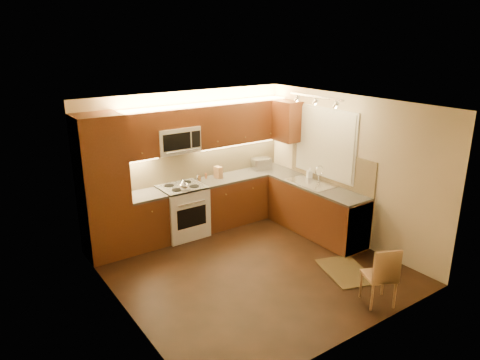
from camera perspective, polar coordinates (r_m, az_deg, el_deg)
floor at (r=6.94m, az=1.61°, el=-11.26°), size 4.00×4.00×0.01m
ceiling at (r=6.12m, az=1.81°, el=9.62°), size 4.00×4.00×0.01m
wall_back at (r=8.04m, az=-6.80°, el=2.44°), size 4.00×0.01×2.50m
wall_front at (r=5.08m, az=15.34°, el=-7.65°), size 4.00×0.01×2.50m
wall_left at (r=5.55m, az=-15.24°, el=-5.38°), size 0.01×4.00×2.50m
wall_right at (r=7.72m, az=13.73°, el=1.39°), size 0.01×4.00×2.50m
pantry at (r=7.20m, az=-17.24°, el=-0.96°), size 0.70×0.60×2.30m
base_cab_back_left at (r=7.66m, az=-12.05°, el=-5.16°), size 0.62×0.60×0.86m
counter_back_left at (r=7.50m, az=-12.27°, el=-1.99°), size 0.62×0.60×0.04m
base_cab_back_right at (r=8.57m, az=0.50°, el=-2.20°), size 1.92×0.60×0.86m
counter_back_right at (r=8.42m, az=0.51°, el=0.67°), size 1.92×0.60×0.04m
base_cab_right at (r=8.04m, az=9.75°, el=-3.88°), size 0.60×2.00×0.86m
counter_right at (r=7.88m, az=9.92°, el=-0.84°), size 0.60×2.00×0.04m
dishwasher at (r=7.60m, az=13.44°, el=-5.45°), size 0.58×0.60×0.84m
backsplash_back at (r=8.21m, az=-4.60°, el=2.48°), size 3.30×0.02×0.60m
backsplash_right at (r=7.99m, az=11.54°, el=1.72°), size 0.02×2.00×0.60m
upper_cab_back_left at (r=7.34m, az=-13.17°, el=5.61°), size 0.62×0.35×0.75m
upper_cab_back_right at (r=8.28m, az=0.02°, el=7.47°), size 1.92×0.35×0.75m
upper_cab_bridge at (r=7.57m, az=-8.42°, el=7.96°), size 0.76×0.35×0.31m
upper_cab_right_corner at (r=8.43m, az=6.12°, el=7.55°), size 0.35×0.50×0.75m
stove at (r=7.89m, az=-7.38°, el=-3.96°), size 0.76×0.65×0.92m
microwave at (r=7.63m, az=-8.24°, el=5.17°), size 0.76×0.38×0.44m
window_frame at (r=7.98m, az=10.92°, el=4.72°), size 0.03×1.44×1.24m
window_blinds at (r=7.97m, az=10.82°, el=4.71°), size 0.02×1.36×1.16m
sink at (r=7.95m, az=9.21°, el=0.09°), size 0.52×0.86×0.15m
faucet at (r=8.05m, az=10.16°, el=0.82°), size 0.20×0.04×0.30m
track_light_bar at (r=7.42m, az=9.74°, el=10.55°), size 0.04×1.20×0.03m
kettle at (r=7.48m, az=-7.30°, el=-0.60°), size 0.20×0.20×0.20m
toaster_oven at (r=8.71m, az=2.74°, el=2.11°), size 0.41×0.35×0.21m
knife_block at (r=8.15m, az=-2.82°, el=1.00°), size 0.12×0.17×0.22m
spice_jar_a at (r=8.10m, az=-5.48°, el=0.39°), size 0.06×0.06×0.10m
spice_jar_b at (r=8.04m, az=-5.24°, el=0.24°), size 0.06×0.06×0.09m
spice_jar_c at (r=8.34m, az=-3.09°, el=0.99°), size 0.06×0.06×0.10m
spice_jar_d at (r=8.15m, az=-4.41°, el=0.54°), size 0.05×0.05×0.10m
soap_bottle at (r=8.23m, az=8.95°, el=0.91°), size 0.12×0.12×0.20m
rug at (r=7.02m, az=13.50°, el=-11.35°), size 0.86×1.05×0.01m
dining_chair at (r=6.20m, az=17.49°, el=-11.52°), size 0.49×0.49×0.84m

